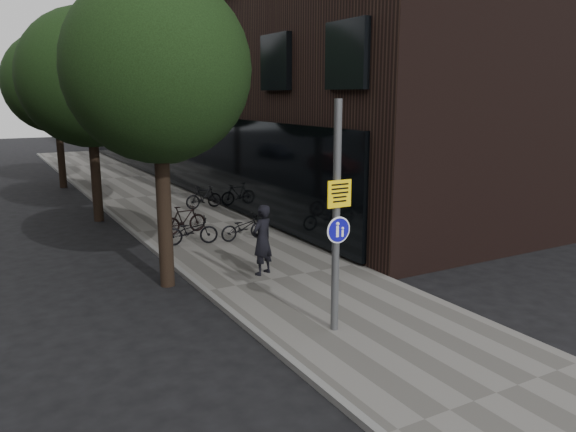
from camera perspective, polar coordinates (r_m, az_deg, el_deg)
ground at (r=11.90m, az=7.06°, el=-11.22°), size 120.00×120.00×0.00m
sidewalk at (r=20.47m, az=-9.17°, el=-1.07°), size 4.50×60.00×0.12m
curb_edge at (r=19.83m, az=-15.27°, el=-1.77°), size 0.15×60.00×0.13m
building_right_dark_brick at (r=34.49m, az=-3.47°, el=19.37°), size 12.00×40.00×18.00m
street_tree_near at (r=13.97m, az=-12.97°, el=13.53°), size 4.40×4.40×7.50m
street_tree_mid at (r=22.24m, az=-19.44°, el=12.59°), size 5.00×5.00×7.80m
street_tree_far at (r=31.14m, az=-22.49°, el=12.08°), size 5.00×5.00×7.80m
signpost at (r=10.80m, az=4.92°, el=-0.18°), size 0.52×0.15×4.53m
pedestrian at (r=14.53m, az=-2.62°, el=-2.43°), size 0.79×0.68×1.85m
parked_bike_facade_near at (r=18.13m, az=-4.54°, el=-1.14°), size 1.59×0.60×0.83m
parked_bike_facade_far at (r=23.35m, az=-8.56°, el=1.92°), size 1.56×0.47×0.93m
parked_bike_curb_near at (r=17.77m, az=-9.82°, el=-1.49°), size 1.75×0.96×0.87m
parked_bike_curb_far at (r=19.21m, az=-10.48°, el=-0.36°), size 1.62×0.66×0.95m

